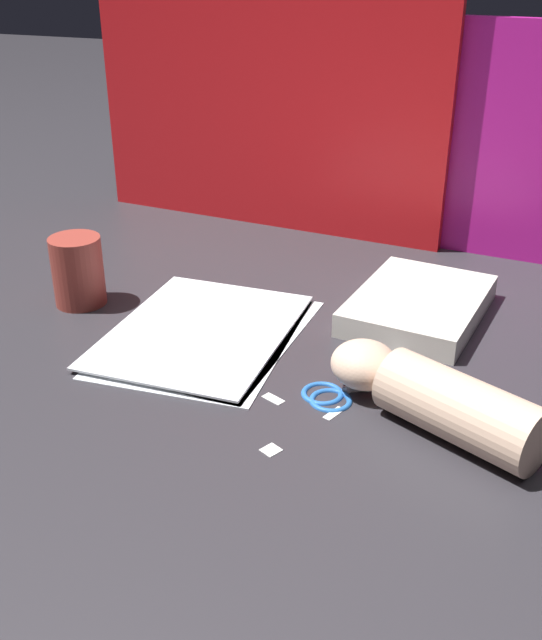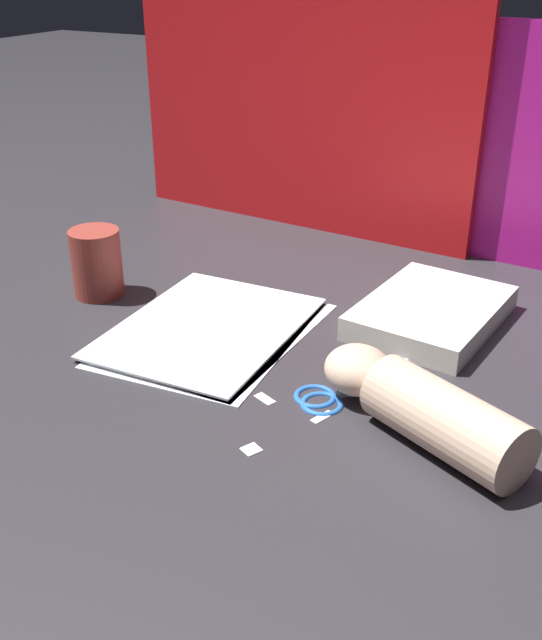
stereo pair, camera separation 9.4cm
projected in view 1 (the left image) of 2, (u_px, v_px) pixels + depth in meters
The scene contains 11 objects.
ground_plane at pixel (232, 347), 1.00m from camera, with size 6.00×6.00×0.00m, color #2D2B30.
backdrop_panel_left at pixel (265, 80), 1.32m from camera, with size 0.67×0.06×0.53m.
backdrop_panel_center at pixel (449, 138), 1.25m from camera, with size 0.56×0.06×0.38m.
paper_stack at pixel (205, 333), 1.03m from camera, with size 0.25×0.33×0.01m.
book_closed at pixel (419, 305), 1.08m from camera, with size 0.19×0.25×0.03m.
scissors at pixel (348, 387), 0.90m from camera, with size 0.17×0.18×0.01m.
hand_forearm at pixel (433, 396), 0.82m from camera, with size 0.27×0.18×0.07m.
paper_scrap_near at pixel (334, 413), 0.86m from camera, with size 0.02×0.03×0.00m.
paper_scrap_mid at pixel (273, 399), 0.89m from camera, with size 0.03×0.02×0.00m.
paper_scrap_far at pixel (271, 450), 0.80m from camera, with size 0.02×0.02×0.00m.
mug at pixel (78, 271), 1.10m from camera, with size 0.08×0.08×0.10m.
Camera 1 is at (0.37, -0.80, 0.48)m, focal length 42.00 mm.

